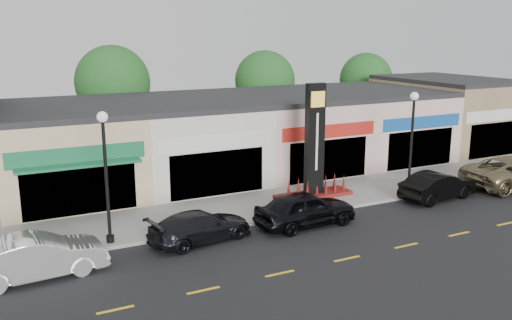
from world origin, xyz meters
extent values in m
plane|color=black|center=(0.00, 0.00, 0.00)|extent=(120.00, 120.00, 0.00)
cube|color=gray|center=(0.00, 4.35, 0.07)|extent=(52.00, 4.30, 0.15)
cube|color=gray|center=(0.00, 2.10, 0.07)|extent=(52.00, 0.20, 0.15)
cube|color=tan|center=(-8.50, 11.50, 2.25)|extent=(7.00, 10.00, 4.50)
cube|color=#262628|center=(-8.50, 11.50, 4.65)|extent=(7.00, 10.00, 0.30)
cube|color=black|center=(-8.50, 6.55, 1.40)|extent=(5.25, 0.10, 2.40)
cube|color=#15623C|center=(-8.50, 6.55, 3.10)|extent=(6.30, 0.12, 0.80)
cube|color=#15623C|center=(-8.50, 6.10, 2.70)|extent=(5.60, 0.90, 0.12)
cube|color=beige|center=(-1.50, 11.50, 2.25)|extent=(7.00, 10.00, 4.50)
cube|color=#262628|center=(-1.50, 11.50, 4.65)|extent=(7.00, 10.00, 0.30)
cube|color=black|center=(-1.50, 6.55, 1.40)|extent=(5.25, 0.10, 2.40)
cube|color=silver|center=(-1.50, 6.55, 3.10)|extent=(6.30, 0.12, 0.80)
cube|color=#D3A7A1|center=(5.50, 11.50, 2.25)|extent=(7.00, 10.00, 4.50)
cube|color=#262628|center=(5.50, 11.50, 4.65)|extent=(7.00, 10.00, 0.30)
cube|color=black|center=(5.50, 6.55, 1.40)|extent=(5.25, 0.10, 2.40)
cube|color=red|center=(5.50, 6.55, 3.10)|extent=(6.30, 0.12, 0.80)
cube|color=#D3A7A1|center=(12.50, 11.50, 2.25)|extent=(7.00, 10.00, 4.50)
cube|color=#262628|center=(12.50, 11.50, 4.65)|extent=(7.00, 10.00, 0.30)
cube|color=black|center=(12.50, 6.55, 1.40)|extent=(5.25, 0.10, 2.40)
cube|color=#155099|center=(12.50, 6.55, 3.10)|extent=(6.30, 0.12, 0.80)
cube|color=#948156|center=(19.50, 11.50, 2.50)|extent=(7.00, 10.00, 5.00)
cube|color=#262628|center=(19.50, 11.50, 5.15)|extent=(7.00, 10.00, 0.30)
cube|color=black|center=(19.50, 6.55, 1.40)|extent=(5.25, 0.10, 2.40)
cube|color=silver|center=(19.50, 6.55, 3.10)|extent=(6.30, 0.12, 0.80)
cylinder|color=#382619|center=(-4.00, 19.50, 1.57)|extent=(0.36, 0.36, 3.15)
sphere|color=#16491A|center=(-4.00, 19.50, 5.23)|extent=(5.20, 5.20, 5.20)
cylinder|color=#382619|center=(8.00, 19.50, 1.49)|extent=(0.36, 0.36, 2.97)
sphere|color=#16491A|center=(8.00, 19.50, 4.89)|extent=(4.80, 4.80, 4.80)
cylinder|color=#382619|center=(18.00, 19.50, 1.40)|extent=(0.36, 0.36, 2.80)
sphere|color=#16491A|center=(18.00, 19.50, 4.64)|extent=(4.60, 4.60, 4.60)
cylinder|color=black|center=(-8.00, 2.50, 0.30)|extent=(0.32, 0.32, 0.30)
cylinder|color=black|center=(-8.00, 2.50, 2.80)|extent=(0.14, 0.14, 5.00)
sphere|color=silver|center=(-8.00, 2.50, 5.40)|extent=(0.44, 0.44, 0.44)
cylinder|color=black|center=(8.00, 2.50, 0.30)|extent=(0.32, 0.32, 0.30)
cylinder|color=black|center=(8.00, 2.50, 2.80)|extent=(0.14, 0.14, 5.00)
sphere|color=silver|center=(8.00, 2.50, 5.40)|extent=(0.44, 0.44, 0.44)
cube|color=#5C180F|center=(3.00, 4.20, 0.25)|extent=(4.20, 1.30, 0.20)
cube|color=black|center=(3.00, 4.20, 3.15)|extent=(1.00, 0.40, 6.00)
cube|color=yellow|center=(3.00, 3.98, 5.35)|extent=(0.80, 0.05, 0.80)
cube|color=silver|center=(3.00, 3.98, 3.15)|extent=(0.12, 0.04, 3.00)
imported|color=white|center=(-10.96, 0.62, 0.80)|extent=(2.07, 4.95, 1.59)
imported|color=black|center=(-4.47, 1.28, 0.66)|extent=(2.61, 4.80, 1.32)
imported|color=black|center=(0.49, 0.92, 0.81)|extent=(2.11, 4.84, 1.62)
imported|color=black|center=(8.89, 1.25, 0.74)|extent=(2.05, 4.65, 1.48)
camera|label=1|loc=(-11.98, -19.08, 8.63)|focal=38.00mm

